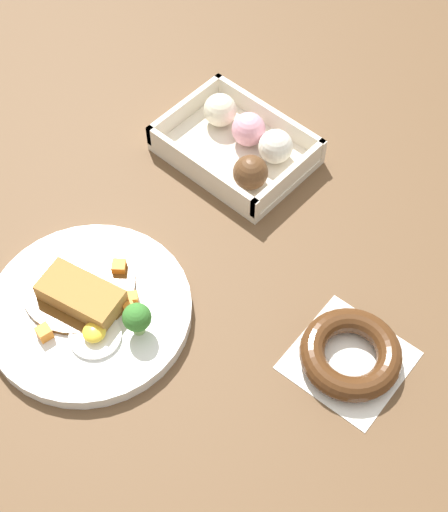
# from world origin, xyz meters

# --- Properties ---
(ground_plane) EXTENTS (1.60, 1.60, 0.00)m
(ground_plane) POSITION_xyz_m (0.00, 0.00, 0.00)
(ground_plane) COLOR brown
(curry_plate) EXTENTS (0.24, 0.24, 0.06)m
(curry_plate) POSITION_xyz_m (0.05, 0.17, 0.01)
(curry_plate) COLOR white
(curry_plate) RESTS_ON ground_plane
(donut_box) EXTENTS (0.20, 0.15, 0.06)m
(donut_box) POSITION_xyz_m (0.09, -0.14, 0.02)
(donut_box) COLOR beige
(donut_box) RESTS_ON ground_plane
(chocolate_ring_donut) EXTENTS (0.13, 0.13, 0.03)m
(chocolate_ring_donut) POSITION_xyz_m (-0.21, 0.01, 0.02)
(chocolate_ring_donut) COLOR white
(chocolate_ring_donut) RESTS_ON ground_plane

